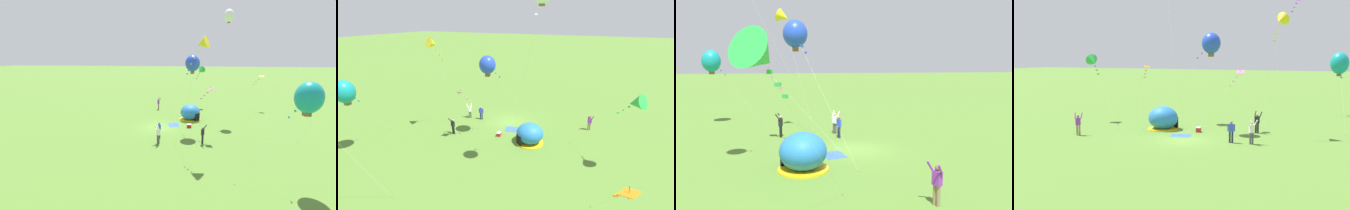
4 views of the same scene
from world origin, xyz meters
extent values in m
plane|color=#517A2D|center=(0.00, 0.00, 0.00)|extent=(300.00, 300.00, 0.00)
ellipsoid|color=#2672BF|center=(-3.58, 3.62, 1.05)|extent=(2.70, 2.60, 2.10)
cylinder|color=yellow|center=(-3.58, 3.62, 0.05)|extent=(2.81, 2.81, 0.10)
cube|color=black|center=(-2.74, 4.58, 0.55)|extent=(0.68, 0.62, 1.10)
cube|color=#3359A5|center=(-0.95, 1.62, 0.01)|extent=(1.95, 1.65, 0.01)
cube|color=red|center=(-0.13, 3.62, 0.19)|extent=(0.41, 0.55, 0.38)
cube|color=white|center=(-0.13, 3.62, 0.41)|extent=(0.42, 0.56, 0.06)
cylinder|color=#4C4C51|center=(5.31, 0.85, 0.44)|extent=(0.15, 0.15, 0.88)
cylinder|color=#4C4C51|center=(5.17, 0.71, 0.44)|extent=(0.15, 0.15, 0.88)
cube|color=white|center=(5.24, 0.78, 1.18)|extent=(0.44, 0.44, 0.60)
sphere|color=tan|center=(5.24, 0.78, 1.61)|extent=(0.22, 0.22, 0.22)
cylinder|color=white|center=(5.53, 0.86, 1.64)|extent=(0.36, 0.29, 0.50)
cylinder|color=white|center=(5.16, 0.49, 1.64)|extent=(0.30, 0.36, 0.50)
cylinder|color=#1E2347|center=(3.59, 0.61, 0.44)|extent=(0.15, 0.15, 0.88)
cylinder|color=#1E2347|center=(3.79, 0.67, 0.44)|extent=(0.15, 0.15, 0.88)
cube|color=blue|center=(3.69, 0.64, 1.18)|extent=(0.43, 0.34, 0.60)
sphere|color=#9E7051|center=(3.69, 0.64, 1.61)|extent=(0.22, 0.22, 0.22)
cylinder|color=blue|center=(3.45, 0.57, 1.18)|extent=(0.09, 0.09, 0.58)
cylinder|color=blue|center=(3.93, 0.71, 1.18)|extent=(0.09, 0.09, 0.58)
cylinder|color=#8C7251|center=(-9.02, -1.71, 0.44)|extent=(0.15, 0.15, 0.88)
cylinder|color=#8C7251|center=(-8.84, -1.62, 0.44)|extent=(0.15, 0.15, 0.88)
cube|color=purple|center=(-8.93, -1.67, 1.18)|extent=(0.45, 0.38, 0.60)
sphere|color=brown|center=(-8.93, -1.67, 1.61)|extent=(0.22, 0.22, 0.22)
cylinder|color=purple|center=(-9.24, -1.64, 1.64)|extent=(0.29, 0.36, 0.50)
cylinder|color=purple|center=(-8.76, -1.42, 1.64)|extent=(0.19, 0.39, 0.50)
cylinder|color=black|center=(4.59, 5.16, 0.44)|extent=(0.15, 0.15, 0.88)
cylinder|color=black|center=(4.78, 5.11, 0.44)|extent=(0.15, 0.15, 0.88)
cube|color=black|center=(4.68, 5.14, 1.18)|extent=(0.43, 0.34, 0.60)
sphere|color=tan|center=(4.68, 5.14, 1.61)|extent=(0.22, 0.22, 0.22)
cylinder|color=black|center=(4.47, 5.36, 1.64)|extent=(0.14, 0.39, 0.50)
cylinder|color=black|center=(4.98, 5.20, 1.64)|extent=(0.25, 0.38, 0.50)
cylinder|color=silver|center=(-10.51, 12.24, 2.66)|extent=(1.11, 4.38, 5.32)
cylinder|color=brown|center=(-9.96, 10.06, 0.03)|extent=(0.03, 0.03, 0.06)
cube|color=orange|center=(-11.06, 14.43, 5.31)|extent=(0.90, 0.91, 0.25)
cylinder|color=#332314|center=(-11.06, 14.43, 5.32)|extent=(0.07, 0.20, 0.51)
cube|color=orange|center=(-10.95, 14.00, 4.86)|extent=(0.20, 0.15, 0.12)
cube|color=orange|center=(-10.86, 13.65, 4.47)|extent=(0.20, 0.16, 0.12)
cube|color=orange|center=(-10.77, 13.29, 4.09)|extent=(0.21, 0.12, 0.12)
cylinder|color=silver|center=(-9.68, 3.47, 3.03)|extent=(4.72, 2.96, 6.07)
cylinder|color=brown|center=(-7.33, 2.00, 0.03)|extent=(0.03, 0.03, 0.06)
cone|color=green|center=(-12.03, 4.95, 6.06)|extent=(1.84, 1.77, 1.51)
cube|color=green|center=(-11.66, 4.72, 5.62)|extent=(0.19, 0.18, 0.12)
cube|color=green|center=(-11.35, 4.52, 5.24)|extent=(0.13, 0.21, 0.12)
cube|color=green|center=(-11.03, 4.32, 4.86)|extent=(0.19, 0.18, 0.12)
cylinder|color=silver|center=(6.07, 3.61, 4.76)|extent=(0.88, 2.37, 9.51)
cylinder|color=brown|center=(5.64, 2.43, 0.03)|extent=(0.03, 0.03, 0.06)
cone|color=yellow|center=(6.50, 4.79, 9.51)|extent=(1.41, 1.47, 1.31)
cube|color=yellow|center=(6.38, 4.45, 8.89)|extent=(0.21, 0.11, 0.12)
cube|color=yellow|center=(6.28, 4.17, 8.36)|extent=(0.21, 0.10, 0.12)
cube|color=yellow|center=(6.17, 3.89, 7.83)|extent=(0.21, 0.08, 0.12)
cylinder|color=silver|center=(-1.73, 2.29, 3.86)|extent=(5.24, 3.22, 7.72)
cylinder|color=brown|center=(-4.35, 0.68, 0.03)|extent=(0.03, 0.03, 0.06)
ellipsoid|color=blue|center=(0.88, 3.89, 7.71)|extent=(1.61, 1.61, 1.80)
cube|color=brown|center=(0.88, 3.89, 6.71)|extent=(0.40, 0.40, 0.29)
cube|color=blue|center=(0.51, 3.66, 7.25)|extent=(0.13, 0.21, 0.12)
cube|color=blue|center=(0.19, 3.47, 6.86)|extent=(0.16, 0.20, 0.12)
cube|color=blue|center=(-0.12, 3.28, 6.47)|extent=(0.19, 0.18, 0.12)
cylinder|color=silver|center=(1.23, 3.46, 2.62)|extent=(3.46, 4.89, 5.24)
cylinder|color=brown|center=(-0.50, 1.01, 0.03)|extent=(0.03, 0.03, 0.06)
cube|color=pink|center=(2.95, 5.90, 5.23)|extent=(0.75, 0.70, 0.31)
cylinder|color=#332314|center=(2.95, 5.90, 5.24)|extent=(0.18, 0.24, 0.53)
cube|color=pink|center=(2.70, 5.53, 4.80)|extent=(0.16, 0.20, 0.12)
cube|color=pink|center=(2.48, 5.23, 4.44)|extent=(0.20, 0.16, 0.12)
cube|color=pink|center=(2.27, 4.92, 4.07)|extent=(0.17, 0.20, 0.12)
cylinder|color=brown|center=(3.15, 14.69, 0.03)|extent=(0.03, 0.03, 0.06)
cylinder|color=silver|center=(11.33, 9.35, 2.98)|extent=(0.89, 4.38, 5.96)
cylinder|color=brown|center=(11.77, 7.16, 0.03)|extent=(0.03, 0.03, 0.06)
ellipsoid|color=teal|center=(10.88, 11.53, 5.96)|extent=(1.69, 1.69, 2.05)
cube|color=brown|center=(10.88, 11.53, 4.90)|extent=(0.42, 0.42, 0.30)
cube|color=teal|center=(10.97, 11.11, 5.49)|extent=(0.20, 0.07, 0.12)
cube|color=teal|center=(11.04, 10.75, 5.09)|extent=(0.20, 0.07, 0.12)
cube|color=teal|center=(11.12, 10.39, 4.69)|extent=(0.21, 0.09, 0.12)
cylinder|color=silver|center=(-3.23, 4.98, 6.76)|extent=(4.29, 6.56, 13.52)
cylinder|color=brown|center=(-1.08, 1.71, 0.03)|extent=(0.03, 0.03, 0.06)
ellipsoid|color=white|center=(-5.37, 8.25, 13.52)|extent=(1.26, 1.26, 1.60)
cube|color=brown|center=(-5.37, 8.25, 12.73)|extent=(0.32, 0.32, 0.23)
cube|color=white|center=(-5.13, 7.90, 13.02)|extent=(0.18, 0.18, 0.12)
cube|color=white|center=(-4.94, 7.60, 12.60)|extent=(0.21, 0.10, 0.12)
cube|color=white|center=(-4.74, 7.30, 12.17)|extent=(0.18, 0.19, 0.12)
camera|label=1|loc=(25.91, 4.49, 8.59)|focal=24.00mm
camera|label=2|loc=(-9.30, 23.00, 11.96)|focal=24.00mm
camera|label=3|loc=(-21.05, 4.06, 5.90)|focal=35.00mm
camera|label=4|loc=(11.96, -28.04, 6.67)|focal=42.00mm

